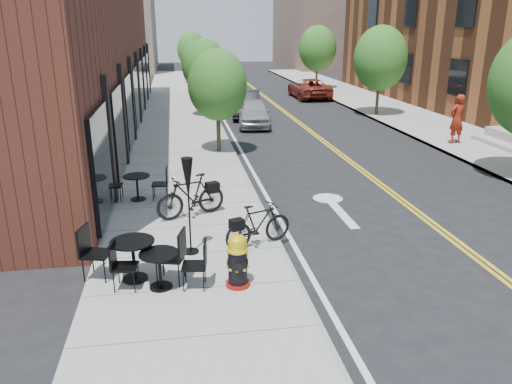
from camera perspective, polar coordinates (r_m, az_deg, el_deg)
ground at (r=10.96m, az=3.19°, el=-6.87°), size 120.00×120.00×0.00m
sidewalk_near at (r=20.20m, az=-8.47°, el=5.05°), size 4.00×70.00×0.12m
sidewalk_far at (r=23.58m, az=22.24°, el=5.80°), size 4.00×70.00×0.12m
building_near at (r=24.08m, az=-20.19°, el=14.58°), size 5.00×28.00×7.00m
bg_building_left at (r=57.96m, az=-15.75°, el=18.15°), size 8.00×14.00×10.00m
bg_building_right at (r=62.38m, az=8.24°, el=19.52°), size 10.00×16.00×12.00m
tree_near_a at (r=18.84m, az=-4.43°, el=12.09°), size 2.20×2.20×3.81m
tree_near_b at (r=26.78m, az=-5.97°, el=14.17°), size 2.30×2.30×3.98m
tree_near_c at (r=34.76m, az=-6.79°, el=14.81°), size 2.10×2.10×3.67m
tree_near_d at (r=42.73m, az=-7.34°, el=15.80°), size 2.40×2.40×4.11m
tree_far_b at (r=27.88m, az=14.04°, el=14.61°), size 2.80×2.80×4.62m
tree_far_c at (r=39.21m, az=7.05°, el=15.97°), size 2.80×2.80×4.62m
fire_hydrant at (r=9.17m, az=-2.12°, el=-7.89°), size 0.53×0.53×1.04m
bicycle_left at (r=12.50m, az=-7.47°, el=-0.46°), size 1.87×1.11×1.08m
bicycle_right at (r=10.78m, az=0.27°, el=-3.76°), size 1.66×1.00×0.96m
bistro_set_a at (r=9.64m, az=-13.85°, el=-6.93°), size 1.95×1.01×1.03m
bistro_set_b at (r=9.27m, az=-10.96°, el=-8.19°), size 1.71×0.81×0.90m
bistro_set_c at (r=14.01m, az=-13.44°, el=0.90°), size 1.68×0.76×0.90m
patio_umbrella at (r=10.20m, az=-7.77°, el=0.72°), size 0.33×0.33×2.07m
parked_car_a at (r=24.61m, az=-0.24°, el=9.04°), size 1.95×3.94×1.29m
parked_car_b at (r=27.28m, az=-1.15°, el=10.05°), size 1.94×4.31×1.37m
parked_car_c at (r=38.23m, az=-4.65°, el=12.38°), size 2.36×4.73×1.32m
parked_car_far at (r=34.59m, az=6.10°, el=11.69°), size 2.18×4.71×1.31m
pedestrian at (r=21.86m, az=21.98°, el=7.75°), size 0.82×0.64×1.98m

